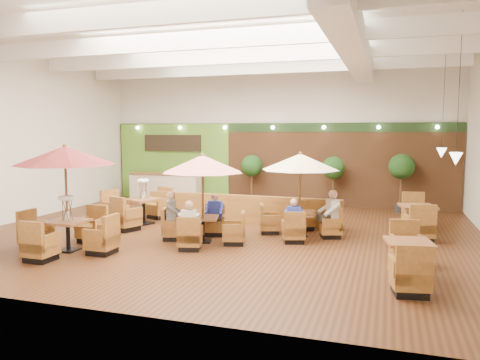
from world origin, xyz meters
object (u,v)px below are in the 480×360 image
at_px(diner_0, 190,220).
at_px(topiary_1, 333,170).
at_px(table_0, 66,179).
at_px(topiary_2, 402,169).
at_px(topiary_0, 252,168).
at_px(table_3, 136,209).
at_px(diner_4, 331,209).
at_px(table_1, 203,181).
at_px(table_2, 300,178).
at_px(diner_2, 173,211).
at_px(table_4, 408,260).
at_px(service_counter, 166,187).
at_px(diner_3, 294,215).
at_px(table_5, 417,220).
at_px(diner_1, 214,210).
at_px(booth_divider, 241,209).

bearing_deg(diner_0, topiary_1, 55.13).
distance_m(table_0, topiary_2, 11.37).
xyz_separation_m(topiary_1, diner_0, (-2.64, -7.26, -0.72)).
bearing_deg(topiary_0, topiary_1, -0.00).
bearing_deg(topiary_0, table_3, -117.19).
height_order(table_0, diner_4, table_0).
bearing_deg(table_1, table_2, 18.60).
xyz_separation_m(table_3, diner_4, (6.09, -0.15, 0.32)).
height_order(table_0, diner_2, table_0).
bearing_deg(topiary_1, table_1, -112.43).
xyz_separation_m(table_4, diner_2, (-5.87, 1.62, 0.41)).
bearing_deg(table_1, table_0, -161.99).
bearing_deg(service_counter, table_2, -35.86).
relative_size(table_4, diner_3, 3.73).
relative_size(table_5, diner_1, 3.99).
bearing_deg(table_3, table_1, -6.65).
xyz_separation_m(topiary_1, topiary_2, (2.40, 0.00, 0.10)).
relative_size(topiary_2, diner_4, 2.44).
bearing_deg(topiary_0, topiary_2, -0.00).
bearing_deg(diner_2, table_4, 49.99).
relative_size(booth_divider, topiary_1, 3.26).
height_order(table_3, table_5, table_3).
height_order(service_counter, table_4, service_counter).
height_order(service_counter, table_3, table_3).
bearing_deg(table_5, diner_2, -168.47).
distance_m(booth_divider, topiary_0, 3.83).
bearing_deg(diner_1, topiary_1, -125.09).
bearing_deg(table_2, table_5, 3.97).
bearing_deg(diner_0, diner_1, 75.15).
xyz_separation_m(table_5, diner_0, (-5.42, -3.67, 0.36)).
relative_size(service_counter, diner_4, 3.48).
distance_m(booth_divider, table_2, 2.72).
xyz_separation_m(table_5, topiary_1, (-2.78, 3.59, 1.08)).
bearing_deg(diner_0, diner_4, 22.40).
relative_size(table_3, diner_0, 3.74).
relative_size(table_0, table_3, 0.89).
xyz_separation_m(topiary_0, diner_1, (0.53, -5.55, -0.74)).
xyz_separation_m(table_0, topiary_2, (7.84, 8.23, -0.20)).
relative_size(table_4, table_5, 0.93).
bearing_deg(table_0, diner_1, 44.28).
height_order(diner_1, diner_3, diner_1).
relative_size(topiary_2, diner_2, 2.47).
xyz_separation_m(table_4, topiary_1, (-2.38, 8.02, 1.10)).
bearing_deg(topiary_1, diner_1, -115.47).
bearing_deg(booth_divider, diner_2, -108.31).
bearing_deg(diner_3, diner_2, 178.93).
bearing_deg(table_3, table_2, 21.26).
distance_m(booth_divider, table_1, 3.02).
xyz_separation_m(table_1, diner_3, (2.28, 0.67, -0.89)).
bearing_deg(service_counter, table_1, -55.96).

